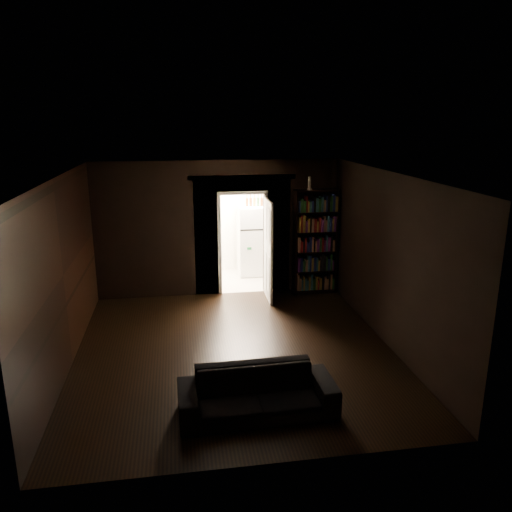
# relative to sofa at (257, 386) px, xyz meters

# --- Properties ---
(ground) EXTENTS (5.50, 5.50, 0.00)m
(ground) POSITION_rel_sofa_xyz_m (-0.07, 1.77, -0.38)
(ground) COLOR black
(ground) RESTS_ON ground
(room_walls) EXTENTS (5.02, 5.61, 2.84)m
(room_walls) POSITION_rel_sofa_xyz_m (-0.08, 2.84, 1.31)
(room_walls) COLOR black
(room_walls) RESTS_ON ground
(kitchen_alcove) EXTENTS (2.20, 1.80, 2.60)m
(kitchen_alcove) POSITION_rel_sofa_xyz_m (0.43, 5.64, 0.83)
(kitchen_alcove) COLOR beige
(kitchen_alcove) RESTS_ON ground
(sofa) EXTENTS (1.98, 0.89, 0.75)m
(sofa) POSITION_rel_sofa_xyz_m (0.00, 0.00, 0.00)
(sofa) COLOR black
(sofa) RESTS_ON ground
(bookshelf) EXTENTS (0.95, 0.58, 2.20)m
(bookshelf) POSITION_rel_sofa_xyz_m (1.93, 4.32, 0.72)
(bookshelf) COLOR black
(bookshelf) RESTS_ON ground
(refrigerator) EXTENTS (0.90, 0.86, 1.65)m
(refrigerator) POSITION_rel_sofa_xyz_m (0.86, 5.80, 0.45)
(refrigerator) COLOR white
(refrigerator) RESTS_ON ground
(door) EXTENTS (0.07, 0.85, 2.05)m
(door) POSITION_rel_sofa_xyz_m (0.89, 4.08, 0.65)
(door) COLOR white
(door) RESTS_ON ground
(figurine) EXTENTS (0.10, 0.10, 0.28)m
(figurine) POSITION_rel_sofa_xyz_m (1.75, 4.25, 1.96)
(figurine) COLOR silver
(figurine) RESTS_ON bookshelf
(bottles) EXTENTS (0.68, 0.33, 0.28)m
(bottles) POSITION_rel_sofa_xyz_m (0.94, 5.69, 1.41)
(bottles) COLOR black
(bottles) RESTS_ON refrigerator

